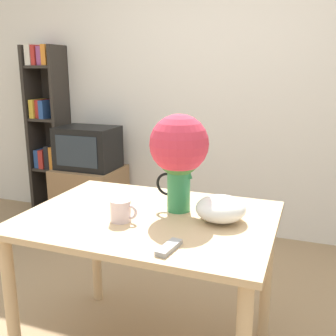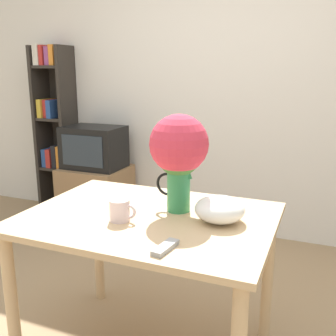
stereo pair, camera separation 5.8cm
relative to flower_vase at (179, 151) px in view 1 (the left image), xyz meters
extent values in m
cube|color=silver|center=(-0.21, 1.72, 0.20)|extent=(8.00, 0.05, 2.60)
cube|color=tan|center=(-0.11, -0.12, -0.32)|extent=(1.20, 0.88, 0.03)
cylinder|color=tan|center=(-0.65, -0.50, -0.72)|extent=(0.06, 0.06, 0.77)
cylinder|color=tan|center=(-0.65, 0.26, -0.72)|extent=(0.06, 0.06, 0.77)
cylinder|color=tan|center=(0.43, 0.26, -0.72)|extent=(0.06, 0.06, 0.77)
cylinder|color=#2D844C|center=(0.00, 0.00, -0.19)|extent=(0.11, 0.11, 0.24)
cone|color=#2D844C|center=(0.05, 0.00, -0.10)|extent=(0.04, 0.04, 0.06)
torus|color=black|center=(-0.06, 0.00, -0.18)|extent=(0.12, 0.01, 0.12)
sphere|color=#3D7033|center=(0.00, 0.00, -0.02)|extent=(0.22, 0.22, 0.22)
sphere|color=#CC3347|center=(0.00, 0.00, 0.03)|extent=(0.29, 0.29, 0.29)
cylinder|color=silver|center=(-0.21, -0.23, -0.26)|extent=(0.10, 0.10, 0.10)
torus|color=silver|center=(-0.16, -0.23, -0.26)|extent=(0.07, 0.01, 0.07)
ellipsoid|color=white|center=(0.23, -0.06, -0.25)|extent=(0.23, 0.23, 0.12)
cube|color=#999999|center=(0.11, -0.44, -0.30)|extent=(0.07, 0.15, 0.02)
cube|color=#8E6B47|center=(-1.37, 1.37, -0.82)|extent=(0.59, 0.52, 0.58)
cube|color=black|center=(-1.37, 1.37, -0.33)|extent=(0.54, 0.39, 0.39)
cube|color=#232D38|center=(-1.37, 1.17, -0.33)|extent=(0.42, 0.01, 0.28)
cube|color=#2D2823|center=(-2.11, 1.56, -0.25)|extent=(0.04, 0.28, 1.72)
cube|color=#2D2823|center=(-1.78, 1.56, -0.25)|extent=(0.04, 0.28, 1.72)
cube|color=#2D2823|center=(-1.95, 1.69, -0.25)|extent=(0.37, 0.01, 1.72)
cube|color=#2D2823|center=(-1.95, 1.56, -0.62)|extent=(0.29, 0.26, 0.03)
cube|color=#284C8E|center=(-2.05, 1.55, -0.52)|extent=(0.05, 0.21, 0.19)
cube|color=#B72D28|center=(-1.99, 1.55, -0.51)|extent=(0.05, 0.24, 0.19)
cube|color=black|center=(-1.92, 1.55, -0.49)|extent=(0.06, 0.21, 0.23)
cube|color=orange|center=(-1.86, 1.55, -0.49)|extent=(0.06, 0.22, 0.23)
cube|color=#2D2823|center=(-1.95, 1.56, -0.11)|extent=(0.29, 0.26, 0.03)
cube|color=gold|center=(-2.05, 1.55, 0.00)|extent=(0.05, 0.24, 0.19)
cube|color=#B72D28|center=(-2.00, 1.55, 0.00)|extent=(0.05, 0.19, 0.18)
cube|color=#284C8E|center=(-1.93, 1.55, 0.00)|extent=(0.05, 0.24, 0.18)
cube|color=#2D2823|center=(-1.95, 1.56, 0.41)|extent=(0.29, 0.26, 0.03)
cube|color=silver|center=(-2.04, 1.55, 0.52)|extent=(0.06, 0.24, 0.20)
cube|color=#B72D28|center=(-1.98, 1.55, 0.52)|extent=(0.04, 0.23, 0.19)
cube|color=#934784|center=(-1.93, 1.55, 0.51)|extent=(0.05, 0.20, 0.18)
cube|color=orange|center=(-1.87, 1.55, 0.52)|extent=(0.05, 0.21, 0.19)
camera|label=1|loc=(0.60, -1.76, 0.38)|focal=42.00mm
camera|label=2|loc=(0.66, -1.74, 0.38)|focal=42.00mm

